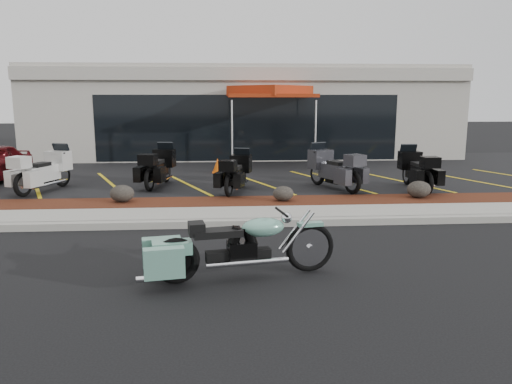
{
  "coord_description": "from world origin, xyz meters",
  "views": [
    {
      "loc": [
        -1.11,
        -9.39,
        2.71
      ],
      "look_at": [
        -0.35,
        1.2,
        0.68
      ],
      "focal_mm": 35.0,
      "sensor_mm": 36.0,
      "label": 1
    }
  ],
  "objects": [
    {
      "name": "ground",
      "position": [
        0.0,
        0.0,
        0.0
      ],
      "size": [
        90.0,
        90.0,
        0.0
      ],
      "primitive_type": "plane",
      "color": "black",
      "rests_on": "ground"
    },
    {
      "name": "touring_black_rear",
      "position": [
        4.39,
        4.82,
        0.76
      ],
      "size": [
        0.81,
        2.09,
        1.21
      ],
      "primitive_type": null,
      "rotation": [
        0.0,
        0.0,
        1.56
      ],
      "color": "black",
      "rests_on": "upper_lot"
    },
    {
      "name": "upper_lot",
      "position": [
        0.0,
        8.2,
        0.07
      ],
      "size": [
        26.0,
        9.6,
        0.15
      ],
      "primitive_type": "cube",
      "color": "black",
      "rests_on": "ground"
    },
    {
      "name": "mulch_bed",
      "position": [
        0.0,
        2.8,
        0.08
      ],
      "size": [
        24.0,
        1.2,
        0.16
      ],
      "primitive_type": "cube",
      "color": "black",
      "rests_on": "ground"
    },
    {
      "name": "hero_cruiser",
      "position": [
        0.26,
        -1.99,
        0.52
      ],
      "size": [
        3.03,
        1.25,
        1.04
      ],
      "primitive_type": null,
      "rotation": [
        0.0,
        0.0,
        0.17
      ],
      "color": "#69A48F",
      "rests_on": "ground"
    },
    {
      "name": "boulder_mid",
      "position": [
        0.44,
        2.73,
        0.35
      ],
      "size": [
        0.52,
        0.44,
        0.37
      ],
      "primitive_type": "ellipsoid",
      "color": "black",
      "rests_on": "mulch_bed"
    },
    {
      "name": "touring_white",
      "position": [
        -5.69,
        5.22,
        0.78
      ],
      "size": [
        1.54,
        2.32,
        1.26
      ],
      "primitive_type": null,
      "rotation": [
        0.0,
        0.0,
        1.21
      ],
      "color": "silver",
      "rests_on": "upper_lot"
    },
    {
      "name": "touring_grey",
      "position": [
        1.73,
        4.97,
        0.78
      ],
      "size": [
        1.67,
        2.33,
        1.27
      ],
      "primitive_type": null,
      "rotation": [
        0.0,
        0.0,
        2.01
      ],
      "color": "#303035",
      "rests_on": "upper_lot"
    },
    {
      "name": "touring_black_front",
      "position": [
        -2.77,
        5.8,
        0.77
      ],
      "size": [
        1.21,
        2.23,
        1.23
      ],
      "primitive_type": null,
      "rotation": [
        0.0,
        0.0,
        1.37
      ],
      "color": "black",
      "rests_on": "upper_lot"
    },
    {
      "name": "popup_canopy",
      "position": [
        0.8,
        9.82,
        2.86
      ],
      "size": [
        4.21,
        4.21,
        2.98
      ],
      "rotation": [
        0.0,
        0.0,
        0.41
      ],
      "color": "silver",
      "rests_on": "upper_lot"
    },
    {
      "name": "traffic_cone",
      "position": [
        -1.22,
        7.66,
        0.4
      ],
      "size": [
        0.45,
        0.45,
        0.49
      ],
      "primitive_type": "cone",
      "rotation": [
        0.0,
        0.0,
        0.38
      ],
      "color": "#D35007",
      "rests_on": "upper_lot"
    },
    {
      "name": "dealership_building",
      "position": [
        0.0,
        14.47,
        2.01
      ],
      "size": [
        18.0,
        8.16,
        4.0
      ],
      "color": "#A8A298",
      "rests_on": "ground"
    },
    {
      "name": "boulder_left",
      "position": [
        -3.55,
        2.88,
        0.37
      ],
      "size": [
        0.6,
        0.5,
        0.42
      ],
      "primitive_type": "ellipsoid",
      "color": "black",
      "rests_on": "mulch_bed"
    },
    {
      "name": "curb",
      "position": [
        0.0,
        0.9,
        0.07
      ],
      "size": [
        24.0,
        0.25,
        0.15
      ],
      "primitive_type": "cube",
      "color": "gray",
      "rests_on": "ground"
    },
    {
      "name": "sidewalk",
      "position": [
        0.0,
        1.6,
        0.07
      ],
      "size": [
        24.0,
        1.2,
        0.15
      ],
      "primitive_type": "cube",
      "color": "gray",
      "rests_on": "ground"
    },
    {
      "name": "boulder_right",
      "position": [
        3.97,
        2.88,
        0.38
      ],
      "size": [
        0.61,
        0.51,
        0.43
      ],
      "primitive_type": "ellipsoid",
      "color": "black",
      "rests_on": "mulch_bed"
    },
    {
      "name": "touring_black_mid",
      "position": [
        -0.5,
        4.75,
        0.72
      ],
      "size": [
        1.28,
        2.1,
        1.14
      ],
      "primitive_type": null,
      "rotation": [
        0.0,
        0.0,
        1.28
      ],
      "color": "black",
      "rests_on": "upper_lot"
    }
  ]
}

